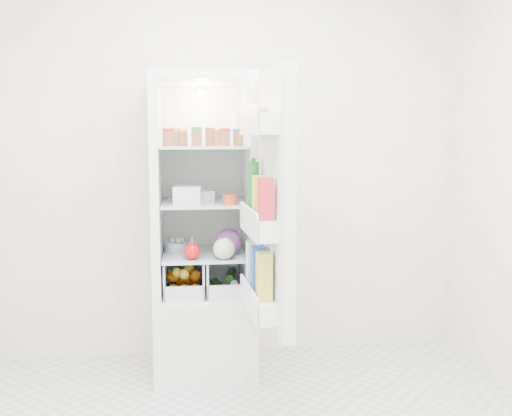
{
  "coord_description": "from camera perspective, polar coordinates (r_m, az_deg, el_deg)",
  "views": [
    {
      "loc": [
        -0.29,
        -2.2,
        1.44
      ],
      "look_at": [
        0.09,
        0.95,
        1.04
      ],
      "focal_mm": 40.0,
      "sensor_mm": 36.0,
      "label": 1
    }
  ],
  "objects": [
    {
      "name": "bell_pepper",
      "position": [
        3.26,
        -6.39,
        -4.3
      ],
      "size": [
        0.1,
        0.1,
        0.1
      ],
      "primitive_type": "sphere",
      "color": "red",
      "rests_on": "shelf_low"
    },
    {
      "name": "citrus_pile",
      "position": [
        3.48,
        -7.18,
        -7.18
      ],
      "size": [
        0.2,
        0.31,
        0.16
      ],
      "color": "orange",
      "rests_on": "refrigerator"
    },
    {
      "name": "crisper_right",
      "position": [
        3.49,
        -3.14,
        -6.61
      ],
      "size": [
        0.23,
        0.46,
        0.22
      ],
      "primitive_type": null,
      "color": "silver",
      "rests_on": "refrigerator"
    },
    {
      "name": "salad_bag",
      "position": [
        3.25,
        -3.22,
        -4.08
      ],
      "size": [
        0.12,
        0.12,
        0.12
      ],
      "primitive_type": "sphere",
      "color": "beige",
      "rests_on": "shelf_low"
    },
    {
      "name": "room_walls",
      "position": [
        2.23,
        0.72,
        10.99
      ],
      "size": [
        3.02,
        3.02,
        2.61
      ],
      "color": "silver",
      "rests_on": "ground"
    },
    {
      "name": "condiment_jars",
      "position": [
        3.33,
        -5.47,
        6.93
      ],
      "size": [
        0.46,
        0.34,
        0.08
      ],
      "color": "#B21919",
      "rests_on": "shelf_top"
    },
    {
      "name": "mushroom_bowl",
      "position": [
        3.49,
        -7.93,
        -3.86
      ],
      "size": [
        0.16,
        0.16,
        0.06
      ],
      "primitive_type": "cylinder",
      "rotation": [
        0.0,
        0.0,
        -0.24
      ],
      "color": "#8EBBD3",
      "rests_on": "shelf_low"
    },
    {
      "name": "tin_red",
      "position": [
        3.25,
        -2.64,
        0.86
      ],
      "size": [
        0.09,
        0.09,
        0.06
      ],
      "primitive_type": "cylinder",
      "rotation": [
        0.0,
        0.0,
        0.11
      ],
      "color": "#C23F1D",
      "rests_on": "shelf_mid"
    },
    {
      "name": "refrigerator",
      "position": [
        3.54,
        -5.2,
        -5.54
      ],
      "size": [
        0.6,
        0.6,
        1.8
      ],
      "color": "white",
      "rests_on": "ground"
    },
    {
      "name": "fridge_door",
      "position": [
        2.86,
        1.45,
        0.17
      ],
      "size": [
        0.2,
        0.6,
        1.3
      ],
      "rotation": [
        0.0,
        0.0,
        1.63
      ],
      "color": "white",
      "rests_on": "refrigerator"
    },
    {
      "name": "tub_white",
      "position": [
        3.33,
        -6.85,
        1.35
      ],
      "size": [
        0.17,
        0.17,
        0.1
      ],
      "primitive_type": "cube",
      "rotation": [
        0.0,
        0.0,
        -0.09
      ],
      "color": "silver",
      "rests_on": "shelf_mid"
    },
    {
      "name": "squeeze_bottle",
      "position": [
        3.53,
        -1.89,
        7.85
      ],
      "size": [
        0.07,
        0.07,
        0.19
      ],
      "primitive_type": "cylinder",
      "rotation": [
        0.0,
        0.0,
        0.41
      ],
      "color": "silver",
      "rests_on": "shelf_top"
    },
    {
      "name": "shelf_mid",
      "position": [
        3.41,
        -5.25,
        0.54
      ],
      "size": [
        0.49,
        0.53,
        0.02
      ],
      "primitive_type": "cube",
      "color": "silver",
      "rests_on": "refrigerator"
    },
    {
      "name": "shelf_top",
      "position": [
        3.39,
        -5.31,
        6.09
      ],
      "size": [
        0.49,
        0.53,
        0.02
      ],
      "primitive_type": "cube",
      "color": "silver",
      "rests_on": "refrigerator"
    },
    {
      "name": "veg_pile",
      "position": [
        3.5,
        -3.05,
        -7.36
      ],
      "size": [
        0.16,
        0.3,
        0.1
      ],
      "color": "#214818",
      "rests_on": "refrigerator"
    },
    {
      "name": "tub_cream",
      "position": [
        3.44,
        -5.17,
        1.24
      ],
      "size": [
        0.12,
        0.12,
        0.06
      ],
      "primitive_type": "cube",
      "rotation": [
        0.0,
        0.0,
        0.14
      ],
      "color": "silver",
      "rests_on": "shelf_mid"
    },
    {
      "name": "shelf_low",
      "position": [
        3.46,
        -5.19,
        -4.56
      ],
      "size": [
        0.49,
        0.53,
        0.01
      ],
      "primitive_type": "cube",
      "color": "silver",
      "rests_on": "refrigerator"
    },
    {
      "name": "red_cabbage",
      "position": [
        3.36,
        -2.81,
        -3.4
      ],
      "size": [
        0.16,
        0.16,
        0.16
      ],
      "primitive_type": "sphere",
      "color": "#4E1B50",
      "rests_on": "shelf_low"
    },
    {
      "name": "crisper_left",
      "position": [
        3.49,
        -7.19,
        -6.68
      ],
      "size": [
        0.23,
        0.46,
        0.22
      ],
      "primitive_type": null,
      "color": "silver",
      "rests_on": "refrigerator"
    }
  ]
}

